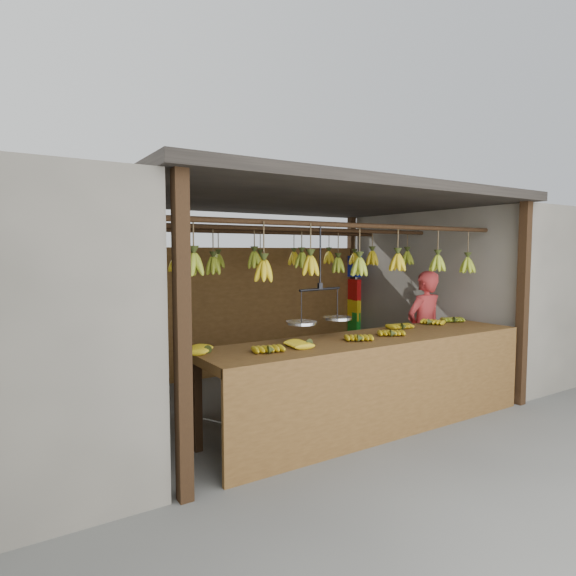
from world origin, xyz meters
TOP-DOWN VIEW (x-y plane):
  - ground at (0.00, 0.00)m, footprint 80.00×80.00m
  - stall at (0.00, 0.33)m, footprint 4.30×3.30m
  - neighbor_right at (3.60, 0.00)m, footprint 3.00×3.00m
  - counter at (0.08, -1.23)m, footprint 3.60×0.82m
  - hanging_bananas at (-0.01, 0.01)m, footprint 3.60×2.24m
  - balance_scale at (-0.47, -1.00)m, footprint 0.74×0.34m
  - vendor at (1.60, -0.43)m, footprint 0.55×0.36m
  - bag_bundles at (1.94, 1.35)m, footprint 0.08×0.26m

SIDE VIEW (x-z plane):
  - ground at x=0.00m, z-range 0.00..0.00m
  - counter at x=0.08m, z-range 0.23..1.19m
  - vendor at x=1.60m, z-range 0.00..1.50m
  - bag_bundles at x=1.94m, z-range 0.37..1.63m
  - balance_scale at x=-0.47m, z-range 0.68..1.60m
  - neighbor_right at x=3.60m, z-range 0.00..2.30m
  - hanging_bananas at x=-0.01m, z-range 1.43..1.80m
  - stall at x=0.00m, z-range 0.77..3.17m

